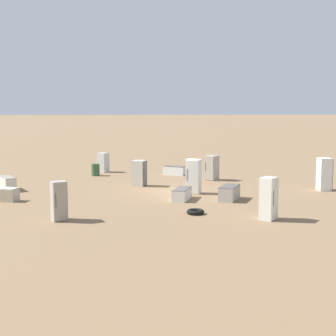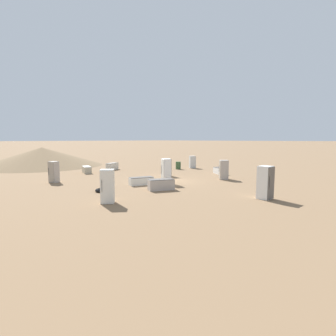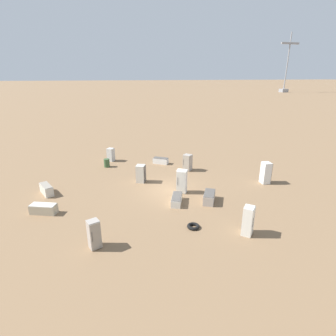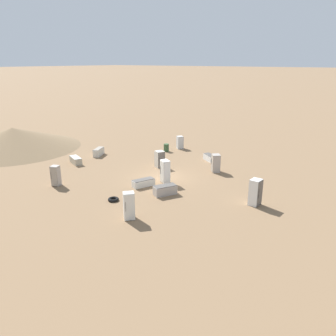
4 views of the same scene
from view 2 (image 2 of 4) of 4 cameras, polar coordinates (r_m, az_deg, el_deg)
The scene contains 16 objects.
ground_plane at distance 21.49m, azimuth -0.51°, elevation -2.85°, with size 1000.00×1000.00×0.00m, color #846647.
dirt_mound at distance 37.27m, azimuth -25.73°, elevation 2.25°, with size 14.97×14.97×2.37m.
discarded_fridge_0 at distance 22.80m, azimuth 12.03°, elevation -0.38°, with size 1.01×1.02×1.64m.
discarded_fridge_1 at distance 31.04m, azimuth 5.34°, elevation 1.30°, with size 0.92×0.93×1.45m.
discarded_fridge_2 at distance 19.74m, azimuth -5.82°, elevation -2.83°, with size 1.30×1.94×0.59m.
discarded_fridge_3 at distance 14.34m, azimuth -13.05°, elevation -3.92°, with size 0.90×0.91×1.82m.
discarded_fridge_4 at distance 27.80m, azimuth -17.28°, elevation -0.34°, with size 1.91×1.27×0.68m.
discarded_fridge_5 at distance 22.53m, azimuth -23.61°, elevation -0.81°, with size 0.77×0.77×1.67m.
discarded_fridge_6 at distance 17.72m, azimuth -1.52°, elevation -3.61°, with size 1.49×1.88×0.74m.
discarded_fridge_7 at distance 24.33m, azimuth -0.36°, elevation 0.10°, with size 1.00×0.98×1.58m.
discarded_fridge_8 at distance 15.98m, azimuth 20.44°, elevation -2.98°, with size 0.76×0.81×1.90m.
discarded_fridge_9 at distance 29.87m, azimuth -12.03°, elevation 0.34°, with size 1.30×1.84×0.78m.
discarded_fridge_10 at distance 26.30m, azimuth 11.18°, elevation -0.58°, with size 1.71×1.44×0.64m.
discarded_fridge_11 at distance 20.17m, azimuth -0.42°, elevation -0.69°, with size 0.96×0.90×1.92m.
scrap_tire at distance 17.65m, azimuth -14.29°, elevation -4.72°, with size 0.79×0.79×0.20m.
rusty_barrel at distance 29.91m, azimuth 2.24°, elevation 0.56°, with size 0.58×0.58×0.85m.
Camera 2 is at (-14.71, 15.29, 3.42)m, focal length 28.00 mm.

